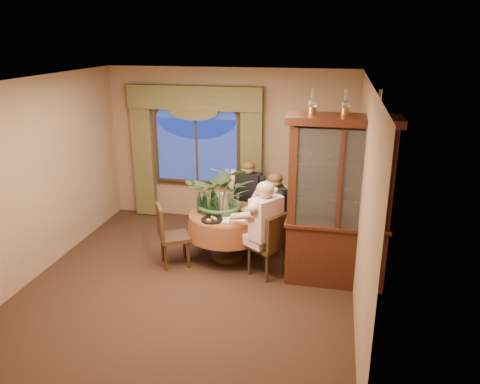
% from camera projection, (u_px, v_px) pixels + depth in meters
% --- Properties ---
extents(floor, '(5.00, 5.00, 0.00)m').
position_uv_depth(floor, '(191.00, 283.00, 6.63)').
color(floor, black).
rests_on(floor, ground).
extents(wall_back, '(4.50, 0.00, 4.50)m').
position_uv_depth(wall_back, '(230.00, 147.00, 8.49)').
color(wall_back, '#86634A').
rests_on(wall_back, ground).
extents(wall_right, '(0.00, 5.00, 5.00)m').
position_uv_depth(wall_right, '(362.00, 201.00, 5.74)').
color(wall_right, '#86634A').
rests_on(wall_right, ground).
extents(ceiling, '(5.00, 5.00, 0.00)m').
position_uv_depth(ceiling, '(183.00, 81.00, 5.72)').
color(ceiling, white).
rests_on(ceiling, wall_back).
extents(window, '(1.62, 0.10, 1.32)m').
position_uv_depth(window, '(197.00, 151.00, 8.58)').
color(window, navy).
rests_on(window, wall_back).
extents(arched_transom, '(1.60, 0.06, 0.44)m').
position_uv_depth(arched_transom, '(196.00, 109.00, 8.32)').
color(arched_transom, navy).
rests_on(arched_transom, wall_back).
extents(drapery_left, '(0.38, 0.14, 2.32)m').
position_uv_depth(drapery_left, '(144.00, 155.00, 8.77)').
color(drapery_left, '#4C4423').
rests_on(drapery_left, floor).
extents(drapery_right, '(0.38, 0.14, 2.32)m').
position_uv_depth(drapery_right, '(251.00, 161.00, 8.37)').
color(drapery_right, '#4C4423').
rests_on(drapery_right, floor).
extents(swag_valance, '(2.45, 0.16, 0.42)m').
position_uv_depth(swag_valance, '(194.00, 98.00, 8.18)').
color(swag_valance, '#4C4423').
rests_on(swag_valance, wall_back).
extents(dining_table, '(1.62, 1.62, 0.75)m').
position_uv_depth(dining_table, '(227.00, 235.00, 7.27)').
color(dining_table, maroon).
rests_on(dining_table, floor).
extents(china_cabinet, '(1.46, 0.57, 2.36)m').
position_uv_depth(china_cabinet, '(338.00, 203.00, 6.31)').
color(china_cabinet, black).
rests_on(china_cabinet, floor).
extents(oil_lamp_left, '(0.11, 0.11, 0.34)m').
position_uv_depth(oil_lamp_left, '(313.00, 101.00, 5.95)').
color(oil_lamp_left, '#A5722D').
rests_on(oil_lamp_left, china_cabinet).
extents(oil_lamp_center, '(0.11, 0.11, 0.34)m').
position_uv_depth(oil_lamp_center, '(346.00, 102.00, 5.87)').
color(oil_lamp_center, '#A5722D').
rests_on(oil_lamp_center, china_cabinet).
extents(oil_lamp_right, '(0.11, 0.11, 0.34)m').
position_uv_depth(oil_lamp_right, '(380.00, 103.00, 5.79)').
color(oil_lamp_right, '#A5722D').
rests_on(oil_lamp_right, china_cabinet).
extents(chair_right, '(0.58, 0.58, 0.96)m').
position_uv_depth(chair_right, '(266.00, 244.00, 6.72)').
color(chair_right, black).
rests_on(chair_right, floor).
extents(chair_back_right, '(0.55, 0.55, 0.96)m').
position_uv_depth(chair_back_right, '(277.00, 225.00, 7.37)').
color(chair_back_right, black).
rests_on(chair_back_right, floor).
extents(chair_back, '(0.48, 0.48, 0.96)m').
position_uv_depth(chair_back, '(246.00, 212.00, 7.94)').
color(chair_back, black).
rests_on(chair_back, floor).
extents(chair_front_left, '(0.57, 0.57, 0.96)m').
position_uv_depth(chair_front_left, '(174.00, 235.00, 7.01)').
color(chair_front_left, black).
rests_on(chair_front_left, floor).
extents(person_pink, '(0.69, 0.70, 1.44)m').
position_uv_depth(person_pink, '(266.00, 231.00, 6.58)').
color(person_pink, '#CCA5A5').
rests_on(person_pink, floor).
extents(person_back, '(0.57, 0.54, 1.37)m').
position_uv_depth(person_back, '(248.00, 199.00, 7.92)').
color(person_back, black).
rests_on(person_back, floor).
extents(person_scarf, '(0.60, 0.62, 1.35)m').
position_uv_depth(person_scarf, '(276.00, 214.00, 7.32)').
color(person_scarf, black).
rests_on(person_scarf, floor).
extents(stoneware_vase, '(0.16, 0.16, 0.29)m').
position_uv_depth(stoneware_vase, '(224.00, 202.00, 7.19)').
color(stoneware_vase, '#8D725E').
rests_on(stoneware_vase, dining_table).
extents(centerpiece_plant, '(1.06, 1.17, 0.92)m').
position_uv_depth(centerpiece_plant, '(222.00, 169.00, 7.05)').
color(centerpiece_plant, '#375530').
rests_on(centerpiece_plant, dining_table).
extents(olive_bowl, '(0.16, 0.16, 0.05)m').
position_uv_depth(olive_bowl, '(228.00, 212.00, 7.13)').
color(olive_bowl, '#42512C').
rests_on(olive_bowl, dining_table).
extents(cheese_platter, '(0.32, 0.32, 0.02)m').
position_uv_depth(cheese_platter, '(212.00, 220.00, 6.85)').
color(cheese_platter, black).
rests_on(cheese_platter, dining_table).
extents(wine_bottle_0, '(0.07, 0.07, 0.33)m').
position_uv_depth(wine_bottle_0, '(213.00, 197.00, 7.32)').
color(wine_bottle_0, black).
rests_on(wine_bottle_0, dining_table).
extents(wine_bottle_1, '(0.07, 0.07, 0.33)m').
position_uv_depth(wine_bottle_1, '(217.00, 200.00, 7.20)').
color(wine_bottle_1, tan).
rests_on(wine_bottle_1, dining_table).
extents(wine_bottle_2, '(0.07, 0.07, 0.33)m').
position_uv_depth(wine_bottle_2, '(207.00, 198.00, 7.28)').
color(wine_bottle_2, tan).
rests_on(wine_bottle_2, dining_table).
extents(wine_bottle_3, '(0.07, 0.07, 0.33)m').
position_uv_depth(wine_bottle_3, '(216.00, 203.00, 7.08)').
color(wine_bottle_3, black).
rests_on(wine_bottle_3, dining_table).
extents(wine_bottle_4, '(0.07, 0.07, 0.33)m').
position_uv_depth(wine_bottle_4, '(199.00, 203.00, 7.09)').
color(wine_bottle_4, black).
rests_on(wine_bottle_4, dining_table).
extents(wine_bottle_5, '(0.07, 0.07, 0.33)m').
position_uv_depth(wine_bottle_5, '(205.00, 202.00, 7.13)').
color(wine_bottle_5, black).
rests_on(wine_bottle_5, dining_table).
extents(tasting_paper_0, '(0.22, 0.31, 0.00)m').
position_uv_depth(tasting_paper_0, '(240.00, 217.00, 6.96)').
color(tasting_paper_0, white).
rests_on(tasting_paper_0, dining_table).
extents(tasting_paper_1, '(0.33, 0.36, 0.00)m').
position_uv_depth(tasting_paper_1, '(250.00, 209.00, 7.31)').
color(tasting_paper_1, white).
rests_on(tasting_paper_1, dining_table).
extents(tasting_paper_2, '(0.24, 0.32, 0.00)m').
position_uv_depth(tasting_paper_2, '(223.00, 219.00, 6.91)').
color(tasting_paper_2, white).
rests_on(tasting_paper_2, dining_table).
extents(wine_glass_person_pink, '(0.07, 0.07, 0.18)m').
position_uv_depth(wine_glass_person_pink, '(246.00, 215.00, 6.84)').
color(wine_glass_person_pink, silver).
rests_on(wine_glass_person_pink, dining_table).
extents(wine_glass_person_back, '(0.07, 0.07, 0.18)m').
position_uv_depth(wine_glass_person_back, '(238.00, 199.00, 7.48)').
color(wine_glass_person_back, silver).
rests_on(wine_glass_person_back, dining_table).
extents(wine_glass_person_scarf, '(0.07, 0.07, 0.18)m').
position_uv_depth(wine_glass_person_scarf, '(253.00, 205.00, 7.20)').
color(wine_glass_person_scarf, silver).
rests_on(wine_glass_person_scarf, dining_table).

